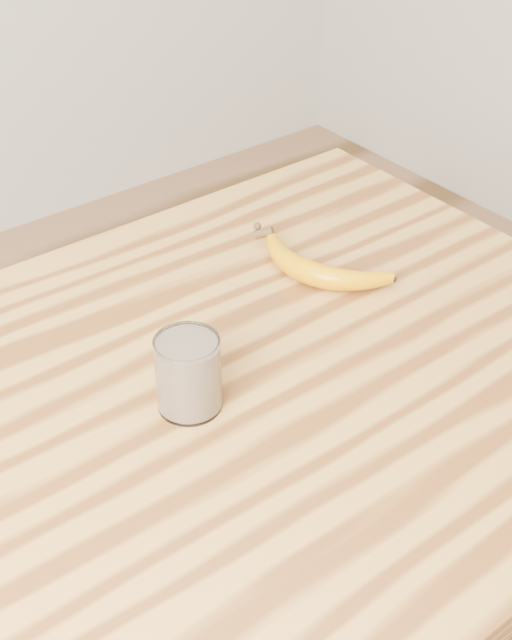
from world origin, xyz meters
TOP-DOWN VIEW (x-y plane):
  - room at (0.00, 0.00)m, footprint 4.04×4.04m
  - table at (0.00, 0.00)m, footprint 1.20×0.80m
  - smoothie_glass at (0.02, 0.01)m, footprint 0.07×0.07m
  - banana at (0.29, 0.11)m, footprint 0.19×0.30m

SIDE VIEW (x-z plane):
  - table at x=0.00m, z-range 0.32..1.22m
  - banana at x=0.29m, z-range 0.90..0.93m
  - smoothie_glass at x=0.02m, z-range 0.90..0.99m
  - room at x=0.00m, z-range 0.00..2.70m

